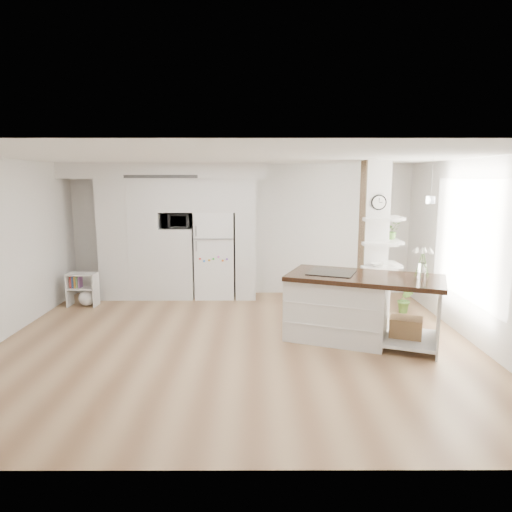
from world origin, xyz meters
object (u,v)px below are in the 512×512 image
at_px(bookshelf, 84,291).
at_px(floor_plant_a, 405,299).
at_px(kitchen_island, 346,306).

distance_m(bookshelf, floor_plant_a, 6.00).
distance_m(kitchen_island, floor_plant_a, 1.91).
height_order(kitchen_island, floor_plant_a, kitchen_island).
bearing_deg(kitchen_island, floor_plant_a, 66.14).
bearing_deg(bookshelf, floor_plant_a, -2.93).
xyz_separation_m(kitchen_island, bookshelf, (-4.63, 1.82, -0.24)).
bearing_deg(floor_plant_a, kitchen_island, -135.21).
relative_size(bookshelf, floor_plant_a, 1.27).
bearing_deg(kitchen_island, bookshelf, 179.93).
relative_size(kitchen_island, bookshelf, 3.86).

